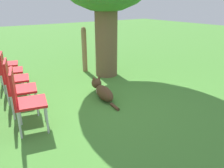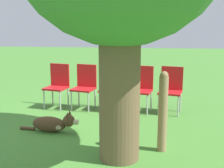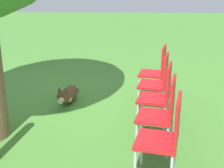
{
  "view_description": "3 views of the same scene",
  "coord_description": "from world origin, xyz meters",
  "px_view_note": "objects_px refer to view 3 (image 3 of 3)",
  "views": [
    {
      "loc": [
        -2.26,
        -3.57,
        1.77
      ],
      "look_at": [
        -0.13,
        -0.5,
        0.35
      ],
      "focal_mm": 35.0,
      "sensor_mm": 36.0,
      "label": 1
    },
    {
      "loc": [
        4.66,
        1.22,
        1.9
      ],
      "look_at": [
        -1.0,
        0.64,
        0.68
      ],
      "focal_mm": 50.0,
      "sensor_mm": 36.0,
      "label": 2
    },
    {
      "loc": [
        -1.13,
        4.6,
        2.01
      ],
      "look_at": [
        -0.97,
        0.47,
        0.6
      ],
      "focal_mm": 50.0,
      "sensor_mm": 36.0,
      "label": 3
    }
  ],
  "objects_px": {
    "red_chair_1": "(158,80)",
    "red_chair_4": "(166,134)",
    "dog": "(68,95)",
    "red_chair_3": "(162,110)",
    "red_chair_0": "(157,69)",
    "red_chair_2": "(160,93)"
  },
  "relations": [
    {
      "from": "red_chair_1",
      "to": "red_chair_4",
      "type": "relative_size",
      "value": 1.0
    },
    {
      "from": "red_chair_3",
      "to": "red_chair_4",
      "type": "distance_m",
      "value": 0.6
    },
    {
      "from": "red_chair_1",
      "to": "red_chair_4",
      "type": "height_order",
      "value": "same"
    },
    {
      "from": "red_chair_1",
      "to": "red_chair_2",
      "type": "xyz_separation_m",
      "value": [
        0.04,
        0.59,
        0.0
      ]
    },
    {
      "from": "red_chair_3",
      "to": "red_chair_1",
      "type": "bearing_deg",
      "value": -80.34
    },
    {
      "from": "red_chair_1",
      "to": "red_chair_0",
      "type": "bearing_deg",
      "value": -80.34
    },
    {
      "from": "red_chair_0",
      "to": "red_chair_2",
      "type": "height_order",
      "value": "same"
    },
    {
      "from": "red_chair_0",
      "to": "red_chair_2",
      "type": "xyz_separation_m",
      "value": [
        0.07,
        1.19,
        0.0
      ]
    },
    {
      "from": "red_chair_1",
      "to": "red_chair_4",
      "type": "bearing_deg",
      "value": 99.66
    },
    {
      "from": "red_chair_0",
      "to": "red_chair_1",
      "type": "xyz_separation_m",
      "value": [
        0.04,
        0.59,
        0.0
      ]
    },
    {
      "from": "dog",
      "to": "red_chair_4",
      "type": "bearing_deg",
      "value": 39.93
    },
    {
      "from": "dog",
      "to": "red_chair_1",
      "type": "distance_m",
      "value": 1.54
    },
    {
      "from": "red_chair_2",
      "to": "red_chair_3",
      "type": "distance_m",
      "value": 0.6
    },
    {
      "from": "red_chair_4",
      "to": "red_chair_3",
      "type": "bearing_deg",
      "value": -80.34
    },
    {
      "from": "red_chair_3",
      "to": "red_chair_0",
      "type": "bearing_deg",
      "value": -80.34
    },
    {
      "from": "red_chair_0",
      "to": "red_chair_1",
      "type": "distance_m",
      "value": 0.6
    },
    {
      "from": "dog",
      "to": "red_chair_3",
      "type": "xyz_separation_m",
      "value": [
        -1.4,
        1.45,
        0.38
      ]
    },
    {
      "from": "red_chair_4",
      "to": "red_chair_1",
      "type": "bearing_deg",
      "value": -80.34
    },
    {
      "from": "red_chair_2",
      "to": "red_chair_0",
      "type": "bearing_deg",
      "value": -80.34
    },
    {
      "from": "red_chair_2",
      "to": "red_chair_3",
      "type": "bearing_deg",
      "value": 99.66
    },
    {
      "from": "dog",
      "to": "red_chair_2",
      "type": "height_order",
      "value": "red_chair_2"
    },
    {
      "from": "red_chair_1",
      "to": "red_chair_3",
      "type": "relative_size",
      "value": 1.0
    }
  ]
}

